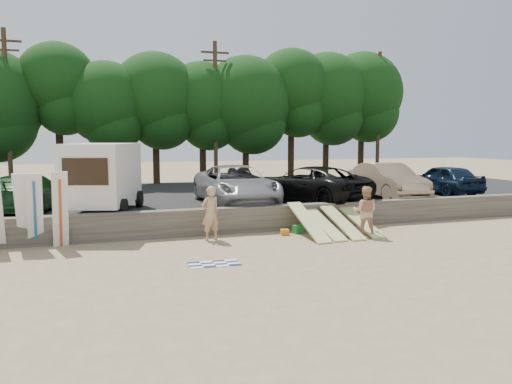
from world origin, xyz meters
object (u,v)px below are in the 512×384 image
Objects in this scene: car_1 at (28,193)px; car_5 at (443,179)px; beachgoer_b at (365,211)px; beachgoer_a at (210,213)px; car_3 at (310,184)px; box_trailer at (103,174)px; cooler at (298,229)px; car_2 at (236,185)px; car_4 at (387,181)px.

car_1 is 20.13m from car_5.
beachgoer_b is (-8.12, -5.62, -0.53)m from car_5.
beachgoer_a is at bearing 15.89° from car_5.
beachgoer_b is at bearing 68.80° from car_3.
cooler is (7.03, -3.30, -2.07)m from box_trailer.
box_trailer reaches higher than car_2.
car_4 is 10.59m from beachgoer_a.
box_trailer is 3.15m from car_1.
car_2 is at bearing -135.31° from beachgoer_a.
car_2 is at bearing -164.96° from car_1.
car_4 is at bearing 6.94° from car_5.
car_5 is 2.42× the size of beachgoer_b.
car_2 is at bearing -178.35° from car_4.
car_5 is at bearing -162.28° from car_1.
car_5 is 9.89m from beachgoer_b.
box_trailer is 2.52× the size of beachgoer_b.
car_3 is (9.17, 0.28, -0.70)m from box_trailer.
car_1 is 2.77× the size of beachgoer_b.
beachgoer_b is 4.96× the size of cooler.
car_3 is at bearing -165.74° from car_1.
car_3 reaches higher than beachgoer_a.
car_2 is 7.70m from car_4.
car_3 is 4.23m from car_4.
car_2 is at bearing 97.91° from cooler.
box_trailer is 10.33m from beachgoer_b.
beachgoer_a is at bearing -26.72° from box_trailer.
box_trailer reaches higher than car_5.
car_2 is at bearing -26.43° from car_3.
car_1 is 0.83× the size of car_2.
car_3 is 8.12m from car_5.
car_1 is (-2.87, 1.04, -0.78)m from box_trailer.
car_4 is (13.39, 0.37, -0.68)m from box_trailer.
box_trailer is 1.04× the size of car_5.
car_3 is 1.15× the size of car_4.
car_5 reaches higher than cooler.
car_3 reaches higher than car_5.
cooler is at bearing 174.23° from car_1.
car_2 is 3.21× the size of beachgoer_a.
car_1 is at bearing -24.52° from car_3.
car_2 reaches higher than beachgoer_b.
beachgoer_a is at bearing 171.64° from cooler.
car_2 is 16.46× the size of cooler.
car_2 reaches higher than car_1.
car_3 is at bearing -163.82° from beachgoer_a.
car_4 is 2.76× the size of beachgoer_b.
car_3 reaches higher than beachgoer_b.
car_1 is at bearing 178.65° from car_2.
car_3 is at bearing -4.04° from car_2.
cooler is at bearing 1.25° from beachgoer_b.
car_4 is 13.69× the size of cooler.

